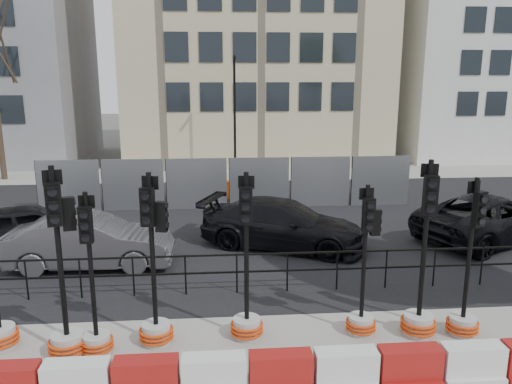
{
  "coord_description": "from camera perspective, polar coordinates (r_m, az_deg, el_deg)",
  "views": [
    {
      "loc": [
        -0.42,
        -9.79,
        5.05
      ],
      "look_at": [
        0.6,
        3.0,
        2.05
      ],
      "focal_mm": 35.0,
      "sensor_mm": 36.0,
      "label": 1
    }
  ],
  "objects": [
    {
      "name": "ground",
      "position": [
        11.02,
        -1.91,
        -14.13
      ],
      "size": [
        120.0,
        120.0,
        0.0
      ],
      "primitive_type": "plane",
      "color": "#51514C",
      "rests_on": "ground"
    },
    {
      "name": "road",
      "position": [
        17.53,
        -2.99,
        -3.56
      ],
      "size": [
        40.0,
        14.0,
        0.03
      ],
      "primitive_type": "cube",
      "color": "black",
      "rests_on": "ground"
    },
    {
      "name": "sidewalk_far",
      "position": [
        26.28,
        -3.56,
        2.07
      ],
      "size": [
        40.0,
        4.0,
        0.02
      ],
      "primitive_type": "cube",
      "color": "gray",
      "rests_on": "ground"
    },
    {
      "name": "building_cream",
      "position": [
        32.11,
        -0.21,
        20.22
      ],
      "size": [
        15.0,
        10.06,
        18.0
      ],
      "color": "beige",
      "rests_on": "ground"
    },
    {
      "name": "building_white",
      "position": [
        36.36,
        25.21,
        16.62
      ],
      "size": [
        12.0,
        9.06,
        16.0
      ],
      "color": "silver",
      "rests_on": "ground"
    },
    {
      "name": "kerb_railing",
      "position": [
        11.83,
        -2.21,
        -8.51
      ],
      "size": [
        18.0,
        0.04,
        1.0
      ],
      "color": "black",
      "rests_on": "ground"
    },
    {
      "name": "heras_fencing",
      "position": [
        20.16,
        -1.64,
        0.55
      ],
      "size": [
        14.33,
        1.72,
        2.0
      ],
      "color": "gray",
      "rests_on": "ground"
    },
    {
      "name": "lamp_post_far",
      "position": [
        24.85,
        -2.45,
        8.93
      ],
      "size": [
        0.12,
        0.56,
        6.0
      ],
      "color": "black",
      "rests_on": "ground"
    },
    {
      "name": "barrier_row",
      "position": [
        8.42,
        -0.97,
        -20.65
      ],
      "size": [
        12.55,
        0.5,
        0.8
      ],
      "color": "#A8230D",
      "rests_on": "ground"
    },
    {
      "name": "traffic_signal_b",
      "position": [
        9.92,
        -20.94,
        -12.82
      ],
      "size": [
        0.7,
        0.7,
        3.57
      ],
      "rotation": [
        0.0,
        0.0,
        0.24
      ],
      "color": "beige",
      "rests_on": "ground"
    },
    {
      "name": "traffic_signal_c",
      "position": [
        9.92,
        -17.92,
        -13.94
      ],
      "size": [
        0.61,
        0.61,
        3.09
      ],
      "rotation": [
        0.0,
        0.0,
        0.01
      ],
      "color": "beige",
      "rests_on": "ground"
    },
    {
      "name": "traffic_signal_d",
      "position": [
        9.9,
        -11.44,
        -12.54
      ],
      "size": [
        0.66,
        0.66,
        3.37
      ],
      "rotation": [
        0.0,
        0.0,
        -0.23
      ],
      "color": "beige",
      "rests_on": "ground"
    },
    {
      "name": "traffic_signal_e",
      "position": [
        9.97,
        -1.07,
        -12.82
      ],
      "size": [
        0.66,
        0.66,
        3.33
      ],
      "rotation": [
        0.0,
        0.0,
        -0.11
      ],
      "color": "beige",
      "rests_on": "ground"
    },
    {
      "name": "traffic_signal_f",
      "position": [
        10.31,
        12.11,
        -11.95
      ],
      "size": [
        0.6,
        0.6,
        3.06
      ],
      "rotation": [
        0.0,
        0.0,
        0.04
      ],
      "color": "beige",
      "rests_on": "ground"
    },
    {
      "name": "traffic_signal_g",
      "position": [
        10.54,
        18.25,
        -11.74
      ],
      "size": [
        0.7,
        0.7,
        3.55
      ],
      "rotation": [
        0.0,
        0.0,
        -0.17
      ],
      "color": "beige",
      "rests_on": "ground"
    },
    {
      "name": "traffic_signal_h",
      "position": [
        10.88,
        22.77,
        -11.73
      ],
      "size": [
        0.63,
        0.63,
        3.21
      ],
      "rotation": [
        0.0,
        0.0,
        0.34
      ],
      "color": "beige",
      "rests_on": "ground"
    },
    {
      "name": "car_a",
      "position": [
        16.02,
        -24.36,
        -3.74
      ],
      "size": [
        4.68,
        5.42,
        1.44
      ],
      "primitive_type": "imported",
      "rotation": [
        0.0,
        0.0,
        1.96
      ],
      "color": "black",
      "rests_on": "ground"
    },
    {
      "name": "car_b",
      "position": [
        14.13,
        -18.4,
        -5.4
      ],
      "size": [
        1.59,
        4.39,
        1.44
      ],
      "primitive_type": "imported",
      "rotation": [
        0.0,
        0.0,
        1.56
      ],
      "color": "#444449",
      "rests_on": "ground"
    },
    {
      "name": "car_c",
      "position": [
        14.96,
        3.11,
        -3.7
      ],
      "size": [
        5.57,
        6.4,
        1.44
      ],
      "primitive_type": "imported",
      "rotation": [
        0.0,
        0.0,
        1.17
      ],
      "color": "black",
      "rests_on": "ground"
    },
    {
      "name": "car_d",
      "position": [
        17.27,
        25.42,
        -2.63
      ],
      "size": [
        6.41,
        7.1,
        1.46
      ],
      "primitive_type": "imported",
      "rotation": [
        0.0,
        0.0,
        2.0
      ],
      "color": "black",
      "rests_on": "ground"
    }
  ]
}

